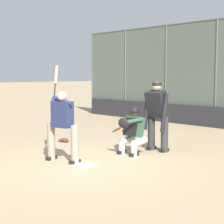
{
  "coord_description": "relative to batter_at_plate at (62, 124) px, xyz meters",
  "views": [
    {
      "loc": [
        -6.09,
        4.94,
        1.91
      ],
      "look_at": [
        0.16,
        -1.0,
        1.05
      ],
      "focal_mm": 60.0,
      "sensor_mm": 36.0,
      "label": 1
    }
  ],
  "objects": [
    {
      "name": "batter_at_plate",
      "position": [
        0.0,
        0.0,
        0.0
      ],
      "size": [
        1.07,
        0.57,
        2.12
      ],
      "rotation": [
        0.0,
        0.0,
        0.2
      ],
      "color": "gray",
      "rests_on": "ground_plane"
    },
    {
      "name": "fielding_glove_on_dirt",
      "position": [
        1.93,
        -1.45,
        -0.79
      ],
      "size": [
        0.31,
        0.23,
        0.11
      ],
      "color": "#56331E",
      "rests_on": "ground_plane"
    },
    {
      "name": "catcher_behind_plate",
      "position": [
        -0.51,
        -1.69,
        -0.25
      ],
      "size": [
        0.6,
        0.71,
        1.14
      ],
      "rotation": [
        0.0,
        0.0,
        0.03
      ],
      "color": "silver",
      "rests_on": "ground_plane"
    },
    {
      "name": "spare_bat_near_backstop",
      "position": [
        2.53,
        -4.17,
        -0.81
      ],
      "size": [
        0.46,
        0.75,
        0.07
      ],
      "rotation": [
        0.0,
        0.0,
        5.23
      ],
      "color": "black",
      "rests_on": "ground_plane"
    },
    {
      "name": "bleachers_beyond",
      "position": [
        2.17,
        -10.12,
        -0.26
      ],
      "size": [
        11.22,
        3.05,
        1.8
      ],
      "color": "slate",
      "rests_on": "ground_plane"
    },
    {
      "name": "umpire_home",
      "position": [
        -0.69,
        -2.39,
        0.09
      ],
      "size": [
        0.7,
        0.45,
        1.73
      ],
      "rotation": [
        0.0,
        0.0,
        0.07
      ],
      "color": "#333333",
      "rests_on": "ground_plane"
    },
    {
      "name": "home_plate_marker",
      "position": [
        -0.54,
        -0.14,
        -0.84
      ],
      "size": [
        0.43,
        0.43,
        0.01
      ],
      "primitive_type": "cube",
      "color": "white",
      "rests_on": "ground_plane"
    },
    {
      "name": "spare_bat_by_padding",
      "position": [
        3.37,
        -5.63,
        -0.81
      ],
      "size": [
        0.82,
        0.43,
        0.07
      ],
      "rotation": [
        0.0,
        0.0,
        0.45
      ],
      "color": "black",
      "rests_on": "ground_plane"
    },
    {
      "name": "ground_plane",
      "position": [
        -0.54,
        -0.14,
        -0.84
      ],
      "size": [
        160.0,
        160.0,
        0.0
      ],
      "primitive_type": "plane",
      "color": "tan"
    }
  ]
}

